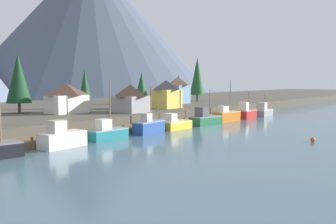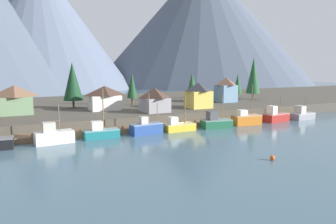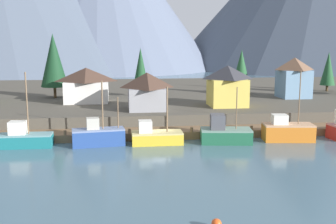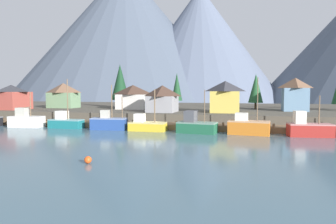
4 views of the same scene
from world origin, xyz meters
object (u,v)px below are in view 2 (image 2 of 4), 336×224
Objects in this scene: house_yellow at (198,95)px; conifer_mid_left at (73,81)px; channel_buoy at (272,158)px; conifer_near_right at (132,85)px; fishing_boat_orange at (246,119)px; fishing_boat_white at (54,136)px; house_blue at (226,89)px; fishing_boat_green at (216,122)px; conifer_near_left at (253,75)px; fishing_boat_blue at (146,128)px; house_green at (15,100)px; conifer_back_left at (192,85)px; fishing_boat_grey at (302,115)px; fishing_boat_red at (276,116)px; fishing_boat_yellow at (179,126)px; house_white at (105,98)px; conifer_mid_right at (238,84)px; fishing_boat_teal at (101,132)px; house_grey at (155,100)px.

conifer_mid_left is at bearing 154.76° from house_yellow.
conifer_near_right is at bearing 92.68° from channel_buoy.
fishing_boat_orange is 27.99m from channel_buoy.
fishing_boat_white is at bearing -160.29° from house_yellow.
house_blue is 27.65m from conifer_near_right.
fishing_boat_green is 39.44m from conifer_near_left.
fishing_boat_orange is at bearing -7.62° from fishing_boat_blue.
conifer_back_left reaches higher than house_green.
house_blue is 1.13× the size of house_yellow.
conifer_back_left is at bearing 71.71° from channel_buoy.
conifer_near_left is 18.76× the size of channel_buoy.
fishing_boat_grey is 0.74× the size of conifer_near_right.
fishing_boat_orange reaches higher than channel_buoy.
house_yellow is (-4.42, 13.22, 4.49)m from fishing_boat_orange.
fishing_boat_orange reaches higher than fishing_boat_red.
fishing_boat_orange reaches higher than fishing_boat_yellow.
conifer_back_left reaches higher than house_white.
conifer_back_left reaches higher than fishing_boat_yellow.
fishing_boat_green is 10.04× the size of channel_buoy.
conifer_mid_right is 0.94× the size of conifer_back_left.
fishing_boat_teal is 24.77m from house_green.
fishing_boat_red is at bearing 45.09° from channel_buoy.
house_grey is (23.71, 11.50, 4.02)m from fishing_boat_white.
house_green is at bearing -172.44° from conifer_mid_right.
house_white is (-35.32, 19.65, 4.20)m from fishing_boat_red.
conifer_back_left is (18.82, 26.96, 6.50)m from fishing_boat_yellow.
fishing_boat_red is 0.82× the size of conifer_mid_right.
house_green is (-29.18, 20.55, 4.78)m from fishing_boat_yellow.
conifer_mid_right is 18.92m from conifer_back_left.
house_grey is (-8.84, 11.86, 4.11)m from fishing_boat_green.
fishing_boat_blue reaches higher than fishing_boat_yellow.
house_yellow is (28.22, 12.65, 4.63)m from fishing_boat_teal.
conifer_near_left reaches higher than conifer_back_left.
house_grey is 30.37m from house_green.
house_grey is 14.78m from conifer_near_right.
fishing_boat_orange is 12.77× the size of channel_buoy.
conifer_near_left is (11.95, 2.16, 3.87)m from house_blue.
house_white is 1.13× the size of house_grey.
house_white is (-9.70, 19.34, 4.48)m from fishing_boat_yellow.
fishing_boat_red is 19.19m from house_yellow.
conifer_mid_left reaches higher than channel_buoy.
house_yellow is (3.83, 13.39, 4.53)m from fishing_boat_green.
fishing_boat_blue is 37.92m from conifer_back_left.
conifer_mid_right is (20.74, 29.77, 5.82)m from fishing_boat_orange.
conifer_back_left is (10.23, 27.49, 6.26)m from fishing_boat_green.
conifer_mid_right is at bearing 33.33° from house_yellow.
house_grey is 0.83× the size of conifer_mid_right.
conifer_near_left is 1.66× the size of conifer_mid_right.
fishing_boat_red is at bearing -29.09° from house_white.
conifer_mid_left is (-6.12, 6.84, 3.73)m from house_white.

